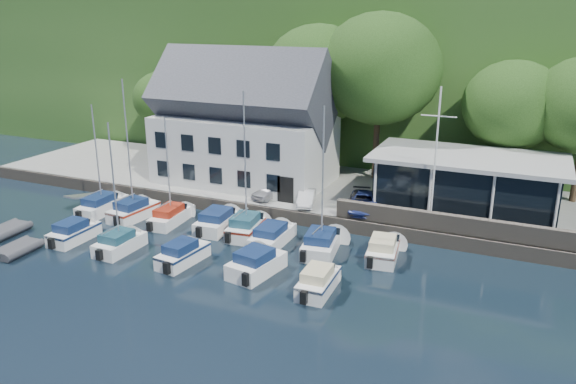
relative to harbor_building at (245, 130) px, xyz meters
name	(u,v)px	position (x,y,z in m)	size (l,w,h in m)	color
ground	(218,290)	(7.00, -16.50, -5.35)	(180.00, 180.00, 0.00)	black
quay	(327,192)	(7.00, 1.00, -4.85)	(60.00, 13.00, 1.00)	gray
quay_face	(296,218)	(7.00, -5.50, -4.85)	(60.00, 0.30, 1.00)	#5F574C
hillside	(432,59)	(7.00, 45.50, 2.65)	(160.00, 75.00, 16.00)	#274A1B
field_patch	(500,1)	(15.00, 53.50, 10.80)	(50.00, 30.00, 0.30)	#596130
harbor_building	(245,130)	(0.00, 0.00, 0.00)	(14.40, 8.20, 8.70)	silver
club_pavilion	(466,184)	(18.00, -0.50, -2.30)	(13.20, 7.20, 4.10)	black
seawall	(471,226)	(19.00, -5.10, -3.75)	(18.00, 0.50, 1.20)	#5F574C
gangway	(98,202)	(-9.50, -7.50, -5.35)	(1.20, 6.00, 1.40)	#BCBBC0
car_silver	(270,190)	(3.94, -3.45, -3.77)	(1.36, 3.39, 1.15)	silver
car_white	(306,198)	(7.11, -3.82, -3.81)	(1.15, 3.29, 1.09)	silver
car_dgrey	(359,201)	(10.91, -2.96, -3.80)	(1.55, 3.82, 1.11)	#323338
car_blue	(364,201)	(11.37, -3.35, -3.67)	(1.57, 3.97, 1.36)	navy
flagpole	(435,159)	(16.32, -4.56, 0.29)	(2.23, 0.20, 9.28)	silver
tree_0	(164,112)	(-12.00, 5.42, -0.28)	(5.95, 5.95, 8.14)	#17340F
tree_1	(234,112)	(-4.10, 5.52, 0.29)	(6.79, 6.79, 9.28)	#17340F
tree_2	(318,100)	(4.52, 5.04, 2.04)	(9.35, 9.35, 12.78)	#17340F
tree_3	(378,98)	(9.85, 5.04, 2.53)	(10.07, 10.07, 13.77)	#17340F
tree_4	(510,128)	(20.21, 5.37, 0.80)	(7.54, 7.54, 10.31)	#17340F
boat_r1_0	(97,156)	(-7.53, -9.21, -0.89)	(1.83, 6.31, 8.92)	white
boat_r1_1	(129,158)	(-4.53, -9.24, -0.71)	(2.00, 5.68, 9.28)	white
boat_r1_2	(168,169)	(-1.41, -8.92, -1.25)	(1.71, 6.03, 8.20)	white
boat_r1_3	(218,219)	(2.30, -8.54, -4.61)	(2.12, 5.95, 1.48)	white
boat_r1_4	(245,170)	(4.69, -8.76, -0.69)	(1.98, 5.59, 9.31)	white
boat_r1_5	(272,234)	(6.93, -9.36, -4.66)	(1.95, 5.97, 1.37)	white
boat_r1_6	(323,185)	(10.38, -9.29, -0.87)	(2.12, 5.93, 8.96)	white
boat_r1_7	(383,248)	(14.25, -8.67, -4.63)	(1.90, 5.43, 1.44)	white
boat_r2_0	(74,230)	(-5.44, -14.31, -4.62)	(1.81, 5.13, 1.46)	white
boat_r2_1	(114,188)	(-1.50, -14.43, -1.10)	(1.90, 5.03, 8.49)	white
boat_r2_2	(183,252)	(3.22, -14.30, -4.62)	(1.70, 5.19, 1.46)	white
boat_r2_3	(256,261)	(7.99, -13.76, -4.57)	(2.15, 5.31, 1.56)	white
boat_r2_4	(318,279)	(12.10, -14.35, -4.62)	(1.72, 5.07, 1.46)	white
dinghy_0	(6,229)	(-10.55, -15.38, -4.97)	(1.98, 3.30, 0.77)	#37373C
dinghy_1	(17,248)	(-7.27, -17.35, -4.98)	(1.89, 3.15, 0.74)	#37373C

